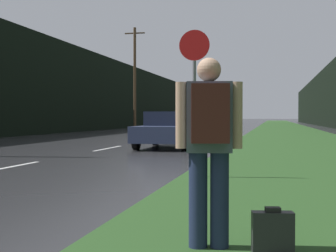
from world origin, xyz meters
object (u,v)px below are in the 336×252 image
object	(u,v)px
car_passing_near	(169,130)
car_passing_far	(222,123)
suitcase	(273,233)
stop_sign	(194,90)
hitchhiker_with_backpack	(209,140)

from	to	relation	value
car_passing_near	car_passing_far	world-z (taller)	car_passing_near
suitcase	car_passing_near	size ratio (longest dim) A/B	0.09
stop_sign	hitchhiker_with_backpack	xyz separation A→B (m)	(0.96, -4.95, -0.73)
stop_sign	car_passing_near	xyz separation A→B (m)	(-2.48, 8.87, -1.03)
stop_sign	suitcase	world-z (taller)	stop_sign
suitcase	car_passing_far	bearing A→B (deg)	86.54
stop_sign	car_passing_near	world-z (taller)	stop_sign
stop_sign	car_passing_near	bearing A→B (deg)	105.61
stop_sign	car_passing_near	size ratio (longest dim) A/B	0.62
stop_sign	car_passing_far	world-z (taller)	stop_sign
stop_sign	hitchhiker_with_backpack	distance (m)	5.09
hitchhiker_with_backpack	suitcase	size ratio (longest dim) A/B	4.13
suitcase	car_passing_near	distance (m)	14.42
stop_sign	hitchhiker_with_backpack	world-z (taller)	stop_sign
car_passing_far	hitchhiker_with_backpack	bearing A→B (deg)	95.95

